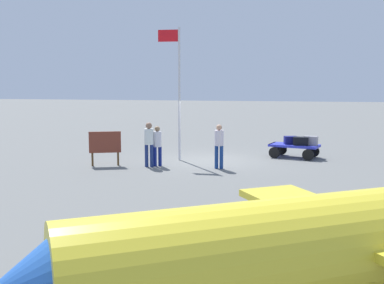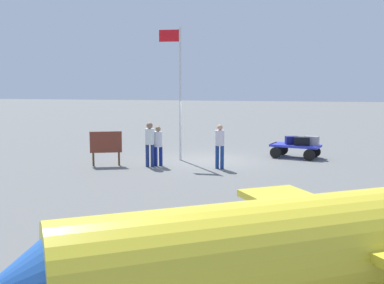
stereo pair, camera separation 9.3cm
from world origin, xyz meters
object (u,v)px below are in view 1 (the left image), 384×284
object	(u,v)px
airplane_near	(350,246)
signboard	(105,144)
suitcase_grey	(301,141)
worker_lead	(219,143)
luggage_cart	(294,148)
worker_trailing	(149,141)
suitcase_maroon	(291,140)
worker_supervisor	(157,143)
suitcase_navy	(311,141)
flagpole	(177,84)

from	to	relation	value
airplane_near	signboard	distance (m)	13.75
suitcase_grey	worker_lead	xyz separation A→B (m)	(3.11, 3.08, 0.23)
luggage_cart	worker_trailing	world-z (taller)	worker_trailing
suitcase_maroon	signboard	size ratio (longest dim) A/B	0.45
suitcase_maroon	worker_supervisor	distance (m)	6.09
worker_supervisor	suitcase_maroon	bearing A→B (deg)	-147.34
suitcase_maroon	worker_supervisor	world-z (taller)	worker_supervisor
suitcase_navy	worker_lead	size ratio (longest dim) A/B	0.38
airplane_near	suitcase_navy	bearing A→B (deg)	-90.45
luggage_cart	signboard	xyz separation A→B (m)	(7.30, 3.56, 0.44)
flagpole	luggage_cart	bearing A→B (deg)	-161.34
worker_supervisor	signboard	distance (m)	2.06
luggage_cart	suitcase_maroon	size ratio (longest dim) A/B	3.71
luggage_cart	worker_supervisor	bearing A→B (deg)	31.46
worker_lead	worker_trailing	bearing A→B (deg)	3.24
worker_lead	signboard	world-z (taller)	worker_lead
suitcase_maroon	worker_lead	distance (m)	4.30
suitcase_navy	flagpole	xyz separation A→B (m)	(5.52, 1.47, 2.42)
suitcase_grey	luggage_cart	bearing A→B (deg)	-37.57
suitcase_navy	signboard	size ratio (longest dim) A/B	0.47
suitcase_navy	worker_trailing	xyz separation A→B (m)	(6.23, 3.29, 0.25)
worker_supervisor	flagpole	world-z (taller)	flagpole
suitcase_grey	flagpole	world-z (taller)	flagpole
worker_trailing	luggage_cart	bearing A→B (deg)	-148.07
suitcase_navy	worker_trailing	bearing A→B (deg)	27.86
worker_trailing	signboard	bearing A→B (deg)	3.66
luggage_cart	flagpole	distance (m)	5.80
suitcase_navy	signboard	bearing A→B (deg)	23.08
airplane_near	flagpole	world-z (taller)	flagpole
signboard	suitcase_navy	bearing A→B (deg)	-156.92
suitcase_maroon	worker_trailing	xyz separation A→B (m)	(5.39, 3.51, 0.28)
worker_trailing	flagpole	world-z (taller)	flagpole
worker_trailing	suitcase_grey	bearing A→B (deg)	-151.00
flagpole	suitcase_maroon	bearing A→B (deg)	-160.14
worker_trailing	airplane_near	world-z (taller)	airplane_near
worker_supervisor	flagpole	distance (m)	2.83
flagpole	airplane_near	bearing A→B (deg)	112.27
worker_supervisor	signboard	size ratio (longest dim) A/B	1.16
luggage_cart	signboard	distance (m)	8.14
luggage_cart	worker_trailing	size ratio (longest dim) A/B	1.31
suitcase_grey	signboard	distance (m)	8.29
suitcase_navy	worker_supervisor	xyz separation A→B (m)	(5.96, 3.07, 0.12)
suitcase_grey	worker_supervisor	size ratio (longest dim) A/B	0.43
worker_supervisor	airplane_near	distance (m)	13.00
worker_supervisor	airplane_near	size ratio (longest dim) A/B	0.19
luggage_cart	signboard	bearing A→B (deg)	26.02
suitcase_grey	signboard	size ratio (longest dim) A/B	0.50
worker_trailing	worker_supervisor	size ratio (longest dim) A/B	1.10
suitcase_grey	signboard	bearing A→B (deg)	23.77
worker_trailing	airplane_near	size ratio (longest dim) A/B	0.21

